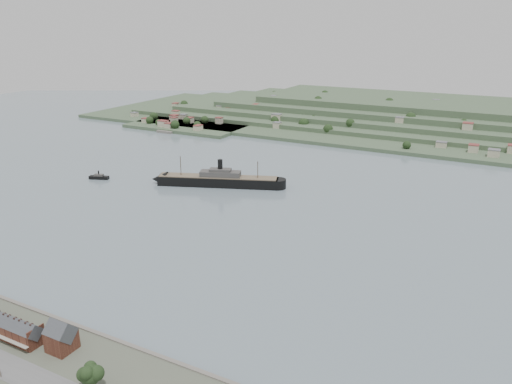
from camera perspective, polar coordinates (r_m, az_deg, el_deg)
The scene contains 7 objects.
ground at distance 357.07m, azimuth -4.39°, elevation -2.57°, with size 1400.00×1400.00×0.00m, color slate.
gabled_building at distance 226.65m, azimuth -21.39°, elevation -15.16°, with size 10.40×10.18×14.09m.
far_peninsula at distance 700.02m, azimuth 15.19°, elevation 8.48°, with size 760.00×309.00×30.00m.
steamship at distance 417.97m, azimuth -4.74°, elevation 1.38°, with size 109.43×51.26×27.40m.
tugboat at distance 456.50m, azimuth -17.51°, elevation 1.65°, with size 17.74×10.28×7.75m.
ferry_west at distance 630.59m, azimuth -7.08°, elevation 6.93°, with size 15.70×5.06×5.81m.
fig_tree at distance 202.58m, azimuth -18.44°, elevation -19.15°, with size 9.63×8.34×10.74m.
Camera 1 is at (179.27, -280.06, 130.11)m, focal length 35.00 mm.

